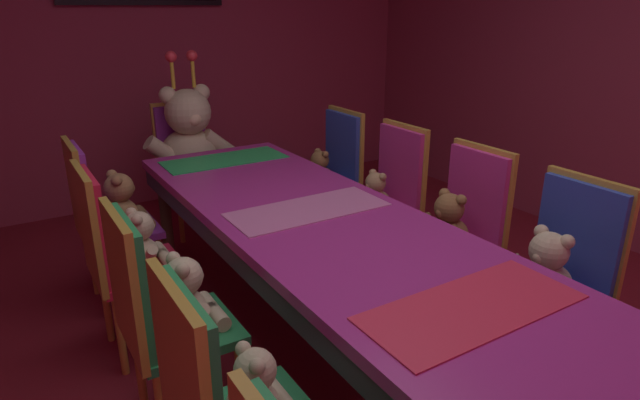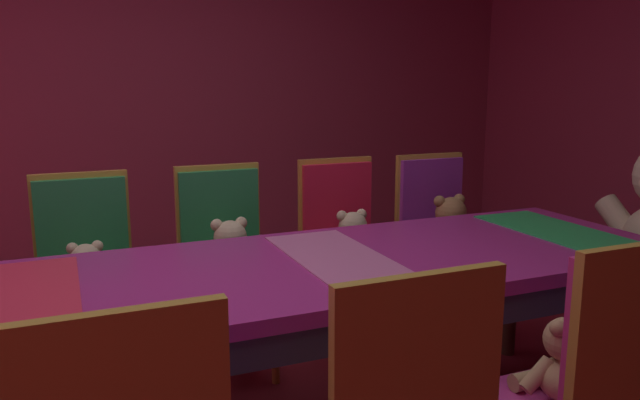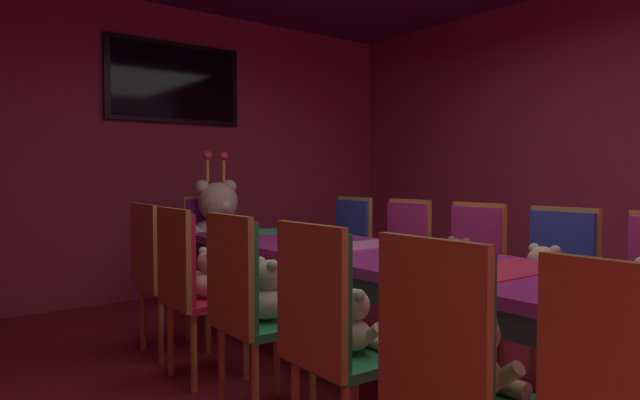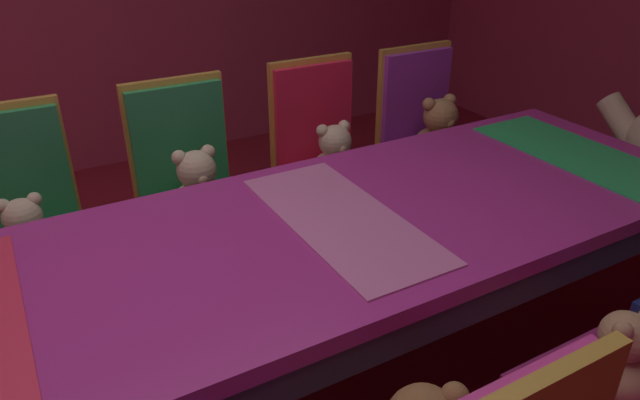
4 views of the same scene
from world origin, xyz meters
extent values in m
cube|color=#B22D8C|center=(0.00, 0.00, 0.71)|extent=(0.90, 3.68, 0.05)
cube|color=#33333F|center=(0.00, 0.00, 0.64)|extent=(0.88, 3.60, 0.10)
cylinder|color=#4C3826|center=(-0.38, 1.65, 0.34)|extent=(0.07, 0.07, 0.69)
cube|color=pink|center=(0.00, 0.52, 0.74)|extent=(0.77, 0.32, 0.01)
cube|color=green|center=(0.00, 1.56, 0.74)|extent=(0.77, 0.32, 0.01)
cube|color=#268C4C|center=(-0.70, -0.32, 0.44)|extent=(0.40, 0.40, 0.04)
cube|color=#268C4C|center=(-0.88, -0.32, 0.71)|extent=(0.05, 0.38, 0.50)
cube|color=gold|center=(-0.90, -0.32, 0.71)|extent=(0.03, 0.41, 0.55)
cylinder|color=gold|center=(-0.54, -0.16, 0.21)|extent=(0.04, 0.04, 0.42)
cylinder|color=gold|center=(-0.54, -0.48, 0.21)|extent=(0.04, 0.04, 0.42)
cylinder|color=gold|center=(-0.86, -0.16, 0.21)|extent=(0.04, 0.04, 0.42)
ellipsoid|color=beige|center=(-0.70, -0.32, 0.53)|extent=(0.16, 0.16, 0.13)
sphere|color=beige|center=(-0.68, -0.32, 0.65)|extent=(0.13, 0.13, 0.13)
sphere|color=#FDDCAD|center=(-0.64, -0.32, 0.64)|extent=(0.05, 0.05, 0.05)
sphere|color=beige|center=(-0.70, -0.27, 0.70)|extent=(0.05, 0.05, 0.05)
sphere|color=beige|center=(-0.70, -0.37, 0.70)|extent=(0.05, 0.05, 0.05)
cylinder|color=beige|center=(-0.66, -0.24, 0.54)|extent=(0.05, 0.11, 0.11)
cylinder|color=beige|center=(-0.66, -0.40, 0.54)|extent=(0.05, 0.11, 0.11)
cylinder|color=beige|center=(-0.59, -0.28, 0.49)|extent=(0.06, 0.12, 0.06)
cylinder|color=beige|center=(-0.59, -0.37, 0.49)|extent=(0.06, 0.12, 0.06)
cube|color=#268C4C|center=(-0.71, 0.30, 0.44)|extent=(0.40, 0.40, 0.04)
cube|color=#268C4C|center=(-0.89, 0.30, 0.71)|extent=(0.05, 0.38, 0.50)
cube|color=gold|center=(-0.91, 0.30, 0.71)|extent=(0.03, 0.41, 0.55)
cylinder|color=gold|center=(-0.55, 0.46, 0.21)|extent=(0.04, 0.04, 0.42)
cylinder|color=gold|center=(-0.55, 0.14, 0.21)|extent=(0.04, 0.04, 0.42)
cylinder|color=gold|center=(-0.87, 0.46, 0.21)|extent=(0.04, 0.04, 0.42)
cylinder|color=gold|center=(-0.87, 0.14, 0.21)|extent=(0.04, 0.04, 0.42)
ellipsoid|color=beige|center=(-0.71, 0.30, 0.54)|extent=(0.19, 0.19, 0.15)
sphere|color=beige|center=(-0.69, 0.30, 0.68)|extent=(0.15, 0.15, 0.15)
sphere|color=#FDDCAD|center=(-0.64, 0.30, 0.67)|extent=(0.06, 0.06, 0.06)
sphere|color=beige|center=(-0.71, 0.35, 0.74)|extent=(0.06, 0.06, 0.06)
sphere|color=beige|center=(-0.71, 0.24, 0.74)|extent=(0.06, 0.06, 0.06)
cylinder|color=beige|center=(-0.67, 0.39, 0.56)|extent=(0.05, 0.13, 0.13)
cylinder|color=beige|center=(-0.67, 0.20, 0.56)|extent=(0.05, 0.13, 0.13)
cylinder|color=beige|center=(-0.59, 0.35, 0.49)|extent=(0.06, 0.14, 0.06)
cylinder|color=beige|center=(-0.59, 0.25, 0.49)|extent=(0.06, 0.14, 0.06)
cube|color=red|center=(-0.72, 0.92, 0.44)|extent=(0.40, 0.40, 0.04)
cube|color=red|center=(-0.90, 0.92, 0.71)|extent=(0.05, 0.38, 0.50)
cube|color=gold|center=(-0.92, 0.92, 0.71)|extent=(0.03, 0.41, 0.55)
cylinder|color=gold|center=(-0.56, 1.08, 0.21)|extent=(0.04, 0.04, 0.42)
cylinder|color=gold|center=(-0.56, 0.76, 0.21)|extent=(0.04, 0.04, 0.42)
cylinder|color=gold|center=(-0.88, 1.08, 0.21)|extent=(0.04, 0.04, 0.42)
cylinder|color=gold|center=(-0.88, 0.76, 0.21)|extent=(0.04, 0.04, 0.42)
ellipsoid|color=beige|center=(-0.72, 0.92, 0.54)|extent=(0.18, 0.18, 0.14)
sphere|color=beige|center=(-0.71, 0.92, 0.67)|extent=(0.14, 0.14, 0.14)
sphere|color=#FDDCAD|center=(-0.66, 0.92, 0.66)|extent=(0.05, 0.05, 0.05)
sphere|color=beige|center=(-0.72, 0.98, 0.72)|extent=(0.05, 0.05, 0.05)
sphere|color=beige|center=(-0.72, 0.87, 0.72)|extent=(0.05, 0.05, 0.05)
cylinder|color=beige|center=(-0.69, 1.01, 0.55)|extent=(0.05, 0.13, 0.12)
cylinder|color=beige|center=(-0.69, 0.83, 0.55)|extent=(0.05, 0.13, 0.12)
cylinder|color=beige|center=(-0.61, 0.97, 0.49)|extent=(0.06, 0.13, 0.06)
cylinder|color=beige|center=(-0.61, 0.88, 0.49)|extent=(0.06, 0.13, 0.06)
cube|color=purple|center=(-0.69, 1.48, 0.44)|extent=(0.40, 0.40, 0.04)
cube|color=purple|center=(-0.87, 1.48, 0.71)|extent=(0.05, 0.38, 0.50)
cube|color=gold|center=(-0.89, 1.48, 0.71)|extent=(0.03, 0.41, 0.55)
cylinder|color=gold|center=(-0.53, 1.64, 0.21)|extent=(0.04, 0.04, 0.42)
cylinder|color=gold|center=(-0.53, 1.32, 0.21)|extent=(0.04, 0.04, 0.42)
cylinder|color=gold|center=(-0.85, 1.64, 0.21)|extent=(0.04, 0.04, 0.42)
cylinder|color=gold|center=(-0.85, 1.32, 0.21)|extent=(0.04, 0.04, 0.42)
ellipsoid|color=#9E7247|center=(-0.69, 1.48, 0.55)|extent=(0.21, 0.21, 0.16)
sphere|color=#9E7247|center=(-0.67, 1.48, 0.70)|extent=(0.16, 0.16, 0.16)
sphere|color=tan|center=(-0.62, 1.48, 0.69)|extent=(0.06, 0.06, 0.06)
sphere|color=#9E7247|center=(-0.69, 1.54, 0.76)|extent=(0.06, 0.06, 0.06)
sphere|color=#9E7247|center=(-0.69, 1.42, 0.76)|extent=(0.06, 0.06, 0.06)
cylinder|color=#9E7247|center=(-0.65, 1.58, 0.57)|extent=(0.06, 0.15, 0.14)
cylinder|color=#9E7247|center=(-0.65, 1.38, 0.57)|extent=(0.06, 0.15, 0.14)
cylinder|color=#9E7247|center=(-0.56, 1.53, 0.50)|extent=(0.07, 0.15, 0.07)
cylinder|color=#9E7247|center=(-0.56, 1.42, 0.50)|extent=(0.07, 0.15, 0.07)
sphere|color=olive|center=(0.72, 0.34, 0.74)|extent=(0.06, 0.06, 0.06)
ellipsoid|color=tan|center=(0.72, 0.91, 0.53)|extent=(0.16, 0.16, 0.13)
sphere|color=tan|center=(0.71, 0.91, 0.65)|extent=(0.13, 0.13, 0.13)
sphere|color=tan|center=(0.67, 0.91, 0.64)|extent=(0.05, 0.05, 0.05)
sphere|color=tan|center=(0.72, 0.86, 0.69)|extent=(0.05, 0.05, 0.05)
cylinder|color=tan|center=(0.69, 0.83, 0.54)|extent=(0.04, 0.11, 0.11)
cylinder|color=tan|center=(0.69, 0.99, 0.54)|extent=(0.04, 0.11, 0.11)
cylinder|color=tan|center=(0.62, 0.87, 0.49)|extent=(0.05, 0.12, 0.05)
cylinder|color=tan|center=(0.62, 0.95, 0.49)|extent=(0.05, 0.12, 0.05)
cylinder|color=gold|center=(0.54, 1.35, 0.21)|extent=(0.04, 0.04, 0.42)
cylinder|color=gold|center=(-0.16, 2.10, 0.21)|extent=(0.04, 0.04, 0.42)
cylinder|color=beige|center=(-0.21, 2.17, 0.68)|extent=(0.29, 0.12, 0.27)
cylinder|color=beige|center=(-0.11, 1.99, 0.53)|extent=(0.31, 0.14, 0.14)
camera|label=1|loc=(-1.21, -1.54, 1.66)|focal=29.96mm
camera|label=2|loc=(1.94, -0.38, 1.37)|focal=34.28mm
camera|label=3|loc=(-2.11, -1.98, 1.16)|focal=31.07mm
camera|label=4|loc=(1.31, -0.30, 1.61)|focal=32.83mm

